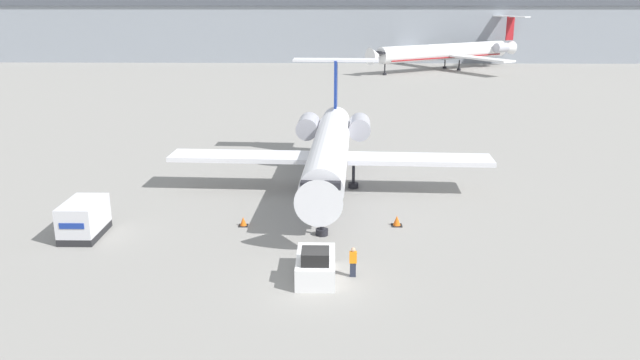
{
  "coord_description": "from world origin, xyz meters",
  "views": [
    {
      "loc": [
        0.74,
        -29.9,
        14.74
      ],
      "look_at": [
        0.0,
        8.77,
        3.23
      ],
      "focal_mm": 35.0,
      "sensor_mm": 36.0,
      "label": 1
    }
  ],
  "objects_px": {
    "airplane_main": "(330,149)",
    "worker_near_tug": "(353,261)",
    "luggage_cart": "(84,219)",
    "airplane_parked_far_left": "(449,51)",
    "pushback_tug": "(316,265)",
    "traffic_cone_right": "(397,221)",
    "traffic_cone_left": "(243,222)"
  },
  "relations": [
    {
      "from": "airplane_main",
      "to": "worker_near_tug",
      "type": "bearing_deg",
      "value": -85.26
    },
    {
      "from": "luggage_cart",
      "to": "airplane_parked_far_left",
      "type": "bearing_deg",
      "value": 66.93
    },
    {
      "from": "worker_near_tug",
      "to": "airplane_parked_far_left",
      "type": "bearing_deg",
      "value": 77.06
    },
    {
      "from": "pushback_tug",
      "to": "traffic_cone_right",
      "type": "distance_m",
      "value": 9.57
    },
    {
      "from": "pushback_tug",
      "to": "airplane_parked_far_left",
      "type": "distance_m",
      "value": 101.36
    },
    {
      "from": "pushback_tug",
      "to": "traffic_cone_left",
      "type": "distance_m",
      "value": 9.29
    },
    {
      "from": "luggage_cart",
      "to": "traffic_cone_left",
      "type": "bearing_deg",
      "value": 11.51
    },
    {
      "from": "airplane_main",
      "to": "traffic_cone_left",
      "type": "height_order",
      "value": "airplane_main"
    },
    {
      "from": "traffic_cone_left",
      "to": "airplane_parked_far_left",
      "type": "height_order",
      "value": "airplane_parked_far_left"
    },
    {
      "from": "airplane_main",
      "to": "airplane_parked_far_left",
      "type": "height_order",
      "value": "airplane_parked_far_left"
    },
    {
      "from": "airplane_main",
      "to": "worker_near_tug",
      "type": "relative_size",
      "value": 14.81
    },
    {
      "from": "airplane_main",
      "to": "luggage_cart",
      "type": "distance_m",
      "value": 18.79
    },
    {
      "from": "airplane_main",
      "to": "traffic_cone_left",
      "type": "xyz_separation_m",
      "value": [
        -5.71,
        -8.37,
        -2.96
      ]
    },
    {
      "from": "pushback_tug",
      "to": "traffic_cone_right",
      "type": "bearing_deg",
      "value": 57.15
    },
    {
      "from": "airplane_main",
      "to": "worker_near_tug",
      "type": "xyz_separation_m",
      "value": [
        1.33,
        -16.01,
        -2.37
      ]
    },
    {
      "from": "airplane_main",
      "to": "airplane_parked_far_left",
      "type": "relative_size",
      "value": 0.71
    },
    {
      "from": "airplane_main",
      "to": "worker_near_tug",
      "type": "height_order",
      "value": "airplane_main"
    },
    {
      "from": "luggage_cart",
      "to": "pushback_tug",
      "type": "bearing_deg",
      "value": -21.37
    },
    {
      "from": "airplane_parked_far_left",
      "to": "luggage_cart",
      "type": "bearing_deg",
      "value": -113.07
    },
    {
      "from": "pushback_tug",
      "to": "traffic_cone_left",
      "type": "relative_size",
      "value": 6.26
    },
    {
      "from": "traffic_cone_right",
      "to": "airplane_main",
      "type": "bearing_deg",
      "value": 118.92
    },
    {
      "from": "airplane_main",
      "to": "pushback_tug",
      "type": "height_order",
      "value": "airplane_main"
    },
    {
      "from": "luggage_cart",
      "to": "worker_near_tug",
      "type": "xyz_separation_m",
      "value": [
        16.85,
        -5.64,
        -0.27
      ]
    },
    {
      "from": "worker_near_tug",
      "to": "airplane_parked_far_left",
      "type": "xyz_separation_m",
      "value": [
        22.54,
        98.13,
        2.81
      ]
    },
    {
      "from": "pushback_tug",
      "to": "traffic_cone_left",
      "type": "height_order",
      "value": "pushback_tug"
    },
    {
      "from": "airplane_main",
      "to": "luggage_cart",
      "type": "height_order",
      "value": "airplane_main"
    },
    {
      "from": "worker_near_tug",
      "to": "airplane_parked_far_left",
      "type": "height_order",
      "value": "airplane_parked_far_left"
    },
    {
      "from": "worker_near_tug",
      "to": "traffic_cone_right",
      "type": "height_order",
      "value": "worker_near_tug"
    },
    {
      "from": "worker_near_tug",
      "to": "airplane_main",
      "type": "bearing_deg",
      "value": 94.74
    },
    {
      "from": "worker_near_tug",
      "to": "traffic_cone_left",
      "type": "distance_m",
      "value": 10.4
    },
    {
      "from": "traffic_cone_left",
      "to": "airplane_main",
      "type": "bearing_deg",
      "value": 55.71
    },
    {
      "from": "airplane_main",
      "to": "pushback_tug",
      "type": "distance_m",
      "value": 16.38
    }
  ]
}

